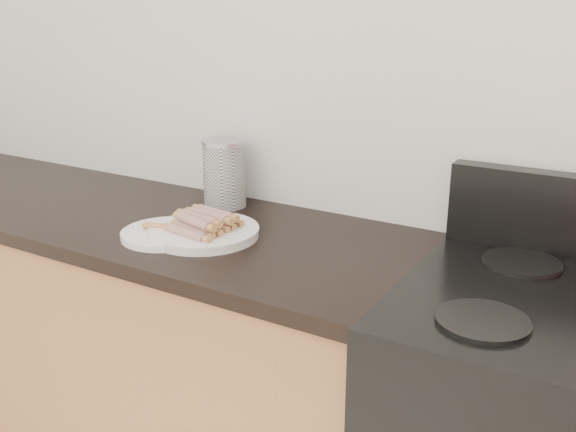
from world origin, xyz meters
The scene contains 11 objects.
wall_back centered at (0.00, 2.00, 1.30)m, with size 4.00×0.04×2.60m, color silver.
cabinet_base centered at (-0.70, 1.69, 0.43)m, with size 2.20×0.59×0.86m, color #905F32.
counter_slab centered at (-0.70, 1.69, 0.88)m, with size 2.20×0.62×0.04m, color black.
burner_near_left centered at (0.61, 1.51, 0.92)m, with size 0.18×0.18×0.01m, color black.
burner_far_left centered at (0.61, 1.84, 0.92)m, with size 0.18×0.18×0.01m, color black.
main_plate centered at (-0.16, 1.63, 0.91)m, with size 0.29×0.29×0.02m, color white.
side_plate centered at (-0.25, 1.58, 0.91)m, with size 0.24×0.24×0.02m, color white.
hotdog_pile centered at (-0.16, 1.63, 0.94)m, with size 0.13×0.19×0.05m.
plain_sausages centered at (-0.25, 1.58, 0.93)m, with size 0.12×0.05×0.02m.
canister centered at (-0.28, 1.89, 1.00)m, with size 0.13×0.13×0.21m.
mug centered at (-0.30, 1.92, 0.96)m, with size 0.09×0.09×0.11m, color white.
Camera 1 is at (0.86, 0.37, 1.49)m, focal length 40.00 mm.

